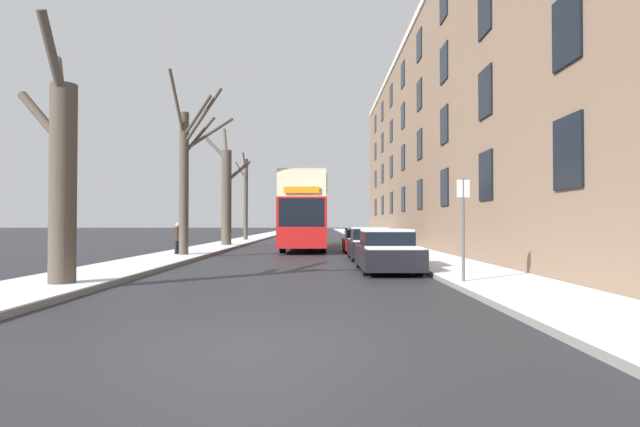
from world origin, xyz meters
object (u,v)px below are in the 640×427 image
at_px(bare_tree_left_2, 227,192).
at_px(street_sign_post, 464,225).
at_px(parked_car_0, 387,252).
at_px(bare_tree_left_0, 62,171).
at_px(bare_tree_left_1, 187,172).
at_px(pedestrian_left_sidewalk, 179,238).
at_px(bare_tree_left_3, 246,197).
at_px(parked_car_2, 361,241).
at_px(parked_car_1, 371,245).
at_px(double_decker_bus, 305,209).

bearing_deg(bare_tree_left_2, street_sign_post, -64.72).
bearing_deg(parked_car_0, bare_tree_left_0, -152.37).
height_order(bare_tree_left_1, pedestrian_left_sidewalk, bare_tree_left_1).
height_order(bare_tree_left_2, bare_tree_left_3, bare_tree_left_2).
bearing_deg(street_sign_post, bare_tree_left_3, 108.05).
bearing_deg(parked_car_2, bare_tree_left_1, -151.19).
relative_size(bare_tree_left_0, parked_car_0, 1.46).
bearing_deg(pedestrian_left_sidewalk, street_sign_post, -97.63).
relative_size(parked_car_1, street_sign_post, 1.49).
bearing_deg(bare_tree_left_2, double_decker_bus, -32.09).
distance_m(double_decker_bus, street_sign_post, 18.21).
xyz_separation_m(bare_tree_left_2, pedestrian_left_sidewalk, (-0.40, -10.06, -2.79)).
relative_size(bare_tree_left_3, parked_car_1, 1.89).
bearing_deg(bare_tree_left_3, bare_tree_left_1, -89.06).
relative_size(bare_tree_left_1, parked_car_1, 2.06).
bearing_deg(bare_tree_left_1, street_sign_post, -47.02).
relative_size(parked_car_0, parked_car_1, 1.08).
relative_size(parked_car_0, pedestrian_left_sidewalk, 2.71).
relative_size(parked_car_0, street_sign_post, 1.61).
relative_size(bare_tree_left_3, street_sign_post, 2.82).
xyz_separation_m(double_decker_bus, pedestrian_left_sidewalk, (-5.77, -6.69, -1.58)).
height_order(bare_tree_left_2, double_decker_bus, bare_tree_left_2).
xyz_separation_m(parked_car_0, parked_car_1, (0.00, 5.48, 0.00)).
height_order(bare_tree_left_3, parked_car_2, bare_tree_left_3).
relative_size(parked_car_2, street_sign_post, 1.60).
bearing_deg(double_decker_bus, street_sign_post, -75.57).
height_order(bare_tree_left_1, bare_tree_left_2, bare_tree_left_1).
height_order(parked_car_0, street_sign_post, street_sign_post).
relative_size(bare_tree_left_1, parked_car_2, 1.93).
bearing_deg(bare_tree_left_0, bare_tree_left_1, 89.23).
height_order(bare_tree_left_0, street_sign_post, bare_tree_left_0).
xyz_separation_m(bare_tree_left_0, parked_car_2, (8.58, 15.52, -2.27)).
bearing_deg(bare_tree_left_0, bare_tree_left_3, 90.35).
height_order(bare_tree_left_1, parked_car_0, bare_tree_left_1).
relative_size(bare_tree_left_2, pedestrian_left_sidewalk, 5.14).
bearing_deg(bare_tree_left_3, parked_car_0, -72.00).
relative_size(bare_tree_left_1, bare_tree_left_3, 1.09).
bearing_deg(pedestrian_left_sidewalk, bare_tree_left_1, -89.76).
relative_size(bare_tree_left_3, pedestrian_left_sidewalk, 4.73).
bearing_deg(parked_car_0, parked_car_2, 90.00).
distance_m(bare_tree_left_2, street_sign_post, 23.30).
bearing_deg(parked_car_1, bare_tree_left_2, 126.87).
height_order(parked_car_1, street_sign_post, street_sign_post).
relative_size(bare_tree_left_0, bare_tree_left_3, 0.83).
xyz_separation_m(bare_tree_left_3, double_decker_bus, (5.61, -13.52, -1.39)).
distance_m(bare_tree_left_3, parked_car_2, 18.51).
bearing_deg(pedestrian_left_sidewalk, bare_tree_left_3, 38.58).
bearing_deg(parked_car_0, bare_tree_left_3, 108.00).
distance_m(bare_tree_left_3, parked_car_1, 23.46).
xyz_separation_m(bare_tree_left_1, bare_tree_left_3, (-0.34, 20.61, -0.12)).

